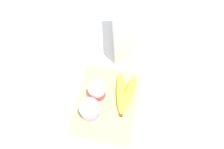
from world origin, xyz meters
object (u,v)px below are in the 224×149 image
(cutting_board, at_px, (107,103))
(banana_bunch, at_px, (124,94))
(cereal_box, at_px, (123,28))
(yogurt_cup_front, at_px, (90,111))
(yogurt_cup_back, at_px, (97,92))

(cutting_board, bearing_deg, banana_bunch, -57.25)
(cereal_box, xyz_separation_m, banana_bunch, (-0.25, -0.06, -0.10))
(cereal_box, distance_m, banana_bunch, 0.28)
(yogurt_cup_front, xyz_separation_m, yogurt_cup_back, (0.08, -0.01, -0.00))
(cutting_board, relative_size, yogurt_cup_front, 3.31)
(cutting_board, distance_m, banana_bunch, 0.08)
(cutting_board, distance_m, yogurt_cup_back, 0.07)
(cutting_board, height_order, yogurt_cup_back, yogurt_cup_back)
(cutting_board, height_order, cereal_box, cereal_box)
(cereal_box, relative_size, yogurt_cup_front, 2.86)
(yogurt_cup_front, height_order, banana_bunch, yogurt_cup_front)
(cutting_board, xyz_separation_m, cereal_box, (0.29, -0.01, 0.13))
(cutting_board, bearing_deg, yogurt_cup_back, 67.64)
(cutting_board, bearing_deg, yogurt_cup_front, 142.08)
(yogurt_cup_front, bearing_deg, yogurt_cup_back, -6.29)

